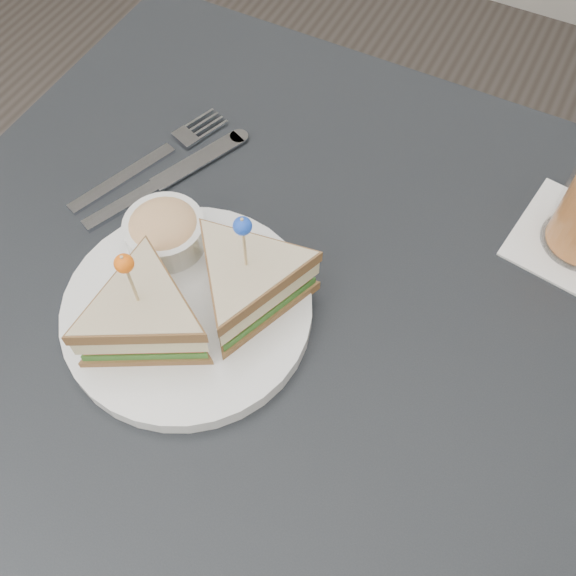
# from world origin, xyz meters

# --- Properties ---
(ground_plane) EXTENTS (3.50, 3.50, 0.00)m
(ground_plane) POSITION_xyz_m (0.00, 0.00, 0.00)
(ground_plane) COLOR #3F3833
(table) EXTENTS (0.80, 0.80, 0.75)m
(table) POSITION_xyz_m (0.00, 0.00, 0.67)
(table) COLOR black
(table) RESTS_ON ground
(plate_meal) EXTENTS (0.27, 0.25, 0.14)m
(plate_meal) POSITION_xyz_m (-0.07, -0.03, 0.79)
(plate_meal) COLOR white
(plate_meal) RESTS_ON table
(cutlery_fork) EXTENTS (0.09, 0.20, 0.01)m
(cutlery_fork) POSITION_xyz_m (-0.22, 0.12, 0.75)
(cutlery_fork) COLOR silver
(cutlery_fork) RESTS_ON table
(cutlery_knife) EXTENTS (0.10, 0.21, 0.01)m
(cutlery_knife) POSITION_xyz_m (-0.19, 0.09, 0.75)
(cutlery_knife) COLOR #B8BAC4
(cutlery_knife) RESTS_ON table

